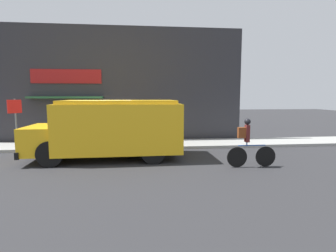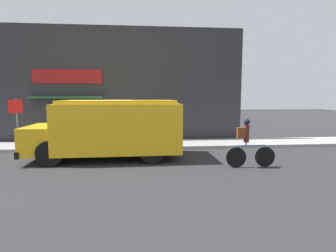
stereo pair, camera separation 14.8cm
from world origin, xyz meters
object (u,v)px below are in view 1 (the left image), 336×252
school_bus (112,128)px  trash_bin (69,134)px  cyclist (248,144)px  stop_sign_post (15,115)px

school_bus → trash_bin: size_ratio=5.92×
cyclist → stop_sign_post: size_ratio=0.79×
school_bus → stop_sign_post: bearing=152.7°
trash_bin → cyclist: bearing=-32.3°
cyclist → stop_sign_post: stop_sign_post is taller
stop_sign_post → trash_bin: stop_sign_post is taller
school_bus → stop_sign_post: 5.03m
school_bus → cyclist: school_bus is taller
stop_sign_post → cyclist: bearing=-23.3°
school_bus → trash_bin: school_bus is taller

